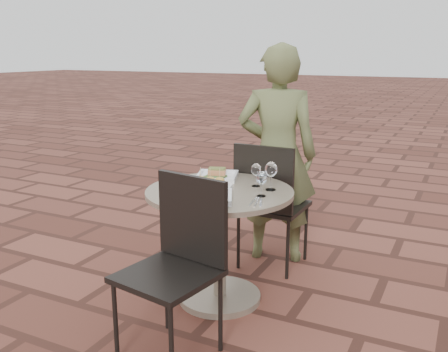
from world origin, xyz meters
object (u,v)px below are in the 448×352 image
at_px(cafe_table, 220,228).
at_px(plate_sliders, 210,187).
at_px(plate_tuna, 208,197).
at_px(chair_far, 269,196).
at_px(plate_salmon, 217,175).
at_px(diner, 277,155).
at_px(chair_near, 179,252).

height_order(cafe_table, plate_sliders, plate_sliders).
xyz_separation_m(plate_sliders, plate_tuna, (0.06, -0.14, -0.02)).
xyz_separation_m(chair_far, plate_salmon, (-0.24, -0.33, 0.20)).
distance_m(chair_far, plate_salmon, 0.46).
xyz_separation_m(diner, plate_salmon, (-0.21, -0.57, -0.05)).
bearing_deg(diner, chair_far, 80.92).
distance_m(chair_far, chair_near, 1.14).
height_order(cafe_table, plate_tuna, plate_tuna).
relative_size(chair_near, plate_tuna, 2.60).
bearing_deg(cafe_table, chair_far, 80.32).
relative_size(diner, plate_tuna, 4.50).
distance_m(plate_salmon, plate_sliders, 0.33).
bearing_deg(plate_salmon, cafe_table, -59.48).
bearing_deg(diner, cafe_table, 68.57).
relative_size(cafe_table, diner, 0.56).
relative_size(diner, plate_sliders, 5.85).
distance_m(chair_near, plate_salmon, 0.85).
xyz_separation_m(cafe_table, chair_near, (0.05, -0.56, 0.07)).
relative_size(chair_near, diner, 0.58).
xyz_separation_m(diner, plate_tuna, (-0.03, -1.02, -0.06)).
relative_size(diner, plate_salmon, 4.90).
bearing_deg(plate_tuna, plate_salmon, 111.13).
bearing_deg(plate_sliders, chair_near, -80.44).
bearing_deg(chair_near, cafe_table, 105.41).
bearing_deg(cafe_table, plate_salmon, 120.52).
height_order(chair_far, diner, diner).
relative_size(cafe_table, chair_near, 0.97).
bearing_deg(plate_sliders, plate_salmon, 110.16).
bearing_deg(plate_sliders, chair_far, 78.83).
distance_m(chair_far, plate_sliders, 0.69).
bearing_deg(chair_far, cafe_table, 82.14).
bearing_deg(plate_salmon, chair_near, -76.25).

